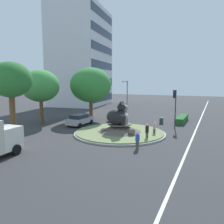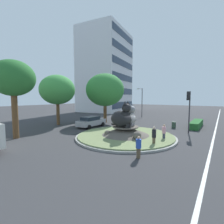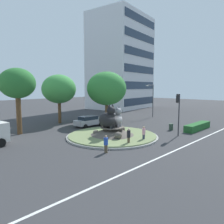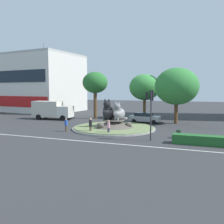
% 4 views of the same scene
% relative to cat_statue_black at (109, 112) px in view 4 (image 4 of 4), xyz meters
% --- Properties ---
extents(ground_plane, '(160.00, 160.00, 0.00)m').
position_rel_cat_statue_black_xyz_m(ground_plane, '(0.69, -0.01, -2.25)').
color(ground_plane, '#333335').
extents(lane_centreline, '(112.00, 0.20, 0.01)m').
position_rel_cat_statue_black_xyz_m(lane_centreline, '(0.69, -8.03, -2.24)').
color(lane_centreline, silver).
rests_on(lane_centreline, ground).
extents(roundabout_island, '(10.77, 10.77, 1.23)m').
position_rel_cat_statue_black_xyz_m(roundabout_island, '(0.69, -0.02, -1.82)').
color(roundabout_island, gray).
rests_on(roundabout_island, ground).
extents(cat_statue_black, '(1.89, 2.82, 2.77)m').
position_rel_cat_statue_black_xyz_m(cat_statue_black, '(0.00, 0.00, 0.00)').
color(cat_statue_black, black).
rests_on(cat_statue_black, roundabout_island).
extents(cat_statue_grey, '(1.83, 2.54, 2.44)m').
position_rel_cat_statue_black_xyz_m(cat_statue_grey, '(1.38, 0.04, -0.12)').
color(cat_statue_grey, gray).
rests_on(cat_statue_grey, roundabout_island).
extents(traffic_light_mast, '(0.74, 0.51, 5.06)m').
position_rel_cat_statue_black_xyz_m(traffic_light_mast, '(6.56, -5.30, 1.46)').
color(traffic_light_mast, '#2D2D33').
rests_on(traffic_light_mast, ground).
extents(shophouse_block, '(23.04, 16.27, 16.37)m').
position_rel_cat_statue_black_xyz_m(shophouse_block, '(-27.05, 19.38, 4.40)').
color(shophouse_block, silver).
rests_on(shophouse_block, ground).
extents(clipped_hedge_strip, '(6.15, 1.20, 0.90)m').
position_rel_cat_statue_black_xyz_m(clipped_hedge_strip, '(11.91, -5.61, -1.80)').
color(clipped_hedge_strip, '#235B28').
rests_on(clipped_hedge_strip, ground).
extents(broadleaf_tree_behind_island, '(4.38, 4.38, 8.22)m').
position_rel_cat_statue_black_xyz_m(broadleaf_tree_behind_island, '(-6.25, 9.45, 4.02)').
color(broadleaf_tree_behind_island, brown).
rests_on(broadleaf_tree_behind_island, ground).
extents(second_tree_near_tower, '(6.50, 6.50, 8.38)m').
position_rel_cat_statue_black_xyz_m(second_tree_near_tower, '(7.75, 8.02, 3.36)').
color(second_tree_near_tower, brown).
rests_on(second_tree_near_tower, ground).
extents(third_tree_left, '(5.43, 5.43, 7.87)m').
position_rel_cat_statue_black_xyz_m(third_tree_left, '(1.79, 12.89, 3.29)').
color(third_tree_left, brown).
rests_on(third_tree_left, ground).
extents(pedestrian_blue_shirt, '(0.39, 0.39, 1.60)m').
position_rel_cat_statue_black_xyz_m(pedestrian_blue_shirt, '(-4.12, -3.82, -1.41)').
color(pedestrian_blue_shirt, brown).
rests_on(pedestrian_blue_shirt, ground).
extents(pedestrian_pink_shirt, '(0.35, 0.35, 1.68)m').
position_rel_cat_statue_black_xyz_m(pedestrian_pink_shirt, '(1.51, -3.96, -1.36)').
color(pedestrian_pink_shirt, '#33384C').
rests_on(pedestrian_pink_shirt, ground).
extents(pedestrian_black_shirt, '(0.36, 0.36, 1.79)m').
position_rel_cat_statue_black_xyz_m(pedestrian_black_shirt, '(-0.84, -3.78, -1.30)').
color(pedestrian_black_shirt, brown).
rests_on(pedestrian_black_shirt, ground).
extents(sedan_on_far_lane, '(4.63, 2.06, 1.58)m').
position_rel_cat_statue_black_xyz_m(sedan_on_far_lane, '(3.15, 7.14, -1.41)').
color(sedan_on_far_lane, '#99999E').
rests_on(sedan_on_far_lane, ground).
extents(delivery_box_truck, '(7.09, 2.95, 3.13)m').
position_rel_cat_statue_black_xyz_m(delivery_box_truck, '(-12.86, 5.83, -0.58)').
color(delivery_box_truck, silver).
rests_on(delivery_box_truck, ground).
extents(litter_bin, '(0.56, 0.56, 0.90)m').
position_rel_cat_statue_black_xyz_m(litter_bin, '(9.19, -3.07, -1.80)').
color(litter_bin, '#2D4233').
rests_on(litter_bin, ground).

